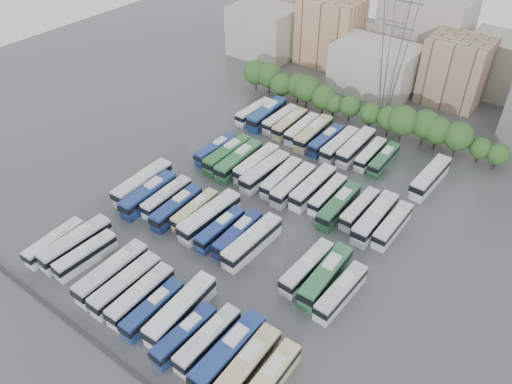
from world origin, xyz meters
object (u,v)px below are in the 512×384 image
Objects in this scene: bus_r1_s5 at (210,216)px; bus_r1_s12 at (326,276)px; bus_r0_s13 at (269,380)px; bus_r1_s7 at (238,234)px; bus_r1_s3 at (177,207)px; bus_r3_s0 at (254,112)px; bus_r2_s2 at (228,154)px; bus_r3_s6 at (326,140)px; bus_r1_s1 at (149,194)px; bus_r1_s4 at (195,210)px; bus_r2_s4 at (257,163)px; bus_r2_s6 at (281,178)px; bus_r3_s4 at (302,129)px; bus_r3_s8 at (356,147)px; bus_r2_s10 at (339,205)px; bus_r0_s7 at (153,309)px; bus_r3_s10 at (384,159)px; bus_r0_s0 at (55,242)px; bus_r1_s2 at (167,197)px; bus_r2_s7 at (293,185)px; bus_r3_s3 at (290,124)px; bus_r2_s13 at (393,225)px; bus_r0_s4 at (112,272)px; bus_r0_s5 at (126,284)px; bus_r2_s1 at (216,150)px; bus_r2_s12 at (375,218)px; bus_r2_s5 at (265,172)px; bus_r1_s6 at (220,229)px; bus_r2_s9 at (328,194)px; bus_r3_s7 at (340,145)px; bus_r1_s13 at (341,292)px; bus_r3_s13 at (430,177)px; bus_r0_s10 at (208,339)px; bus_r1_s11 at (307,267)px; bus_r3_s5 at (313,133)px; bus_r2_s11 at (360,209)px; bus_r1_s8 at (252,242)px; bus_r0_s8 at (181,310)px; bus_r0_s11 at (229,352)px; bus_r3_s1 at (267,114)px; bus_r0_s6 at (141,295)px; electricity_pylon at (396,38)px; bus_r0_s12 at (246,367)px; bus_r2_s3 at (239,161)px; bus_r3_s2 at (280,119)px.

bus_r1_s12 is (23.20, 0.21, -0.09)m from bus_r1_s5.
bus_r1_s7 is at bearing 135.18° from bus_r0_s13.
bus_r1_s3 reaches higher than bus_r3_s0.
bus_r2_s2 is 21.63m from bus_r3_s6.
bus_r1_s1 reaches higher than bus_r1_s4.
bus_r2_s4 is at bearing 115.82° from bus_r1_s7.
bus_r0_s13 is 42.92m from bus_r2_s6.
bus_r3_s8 reaches higher than bus_r3_s4.
bus_r0_s7 is at bearing -106.34° from bus_r2_s10.
bus_r3_s10 is at bearing 2.32° from bus_r3_s0.
bus_r3_s4 is at bearing 103.37° from bus_r1_s7.
bus_r1_s2 is (6.35, 19.55, 0.05)m from bus_r0_s0.
bus_r3_s8 is (3.29, 18.79, 0.11)m from bus_r2_s7.
bus_r1_s5 is 35.97m from bus_r3_s3.
bus_r2_s13 is 1.01× the size of bus_r3_s0.
bus_r0_s4 is at bearing -129.14° from bus_r2_s13.
bus_r0_s5 reaches higher than bus_r3_s4.
bus_r1_s7 reaches higher than bus_r2_s1.
bus_r2_s5 is at bearing 179.97° from bus_r2_s12.
bus_r1_s6 is 21.61m from bus_r2_s9.
bus_r1_s3 reaches higher than bus_r1_s7.
bus_r3_s7 is (23.18, -0.87, 0.16)m from bus_r3_s0.
bus_r2_s5 is (-26.76, 17.75, 0.18)m from bus_r1_s13.
bus_r3_s13 reaches higher than bus_r0_s0.
bus_r1_s4 is 24.53m from bus_r2_s9.
bus_r1_s4 is (-19.75, 19.19, -0.10)m from bus_r0_s10.
bus_r3_s10 is (32.85, 54.92, -0.03)m from bus_r0_s0.
bus_r1_s13 is (26.47, 18.13, -0.14)m from bus_r0_s5.
bus_r1_s11 is 40.07m from bus_r3_s5.
bus_r0_s4 is at bearing -116.85° from bus_r3_s13.
bus_r2_s1 is 0.98× the size of bus_r3_s6.
bus_r2_s11 is at bearing 29.76° from bus_r1_s2.
bus_r3_s0 is (-16.60, 34.99, -0.33)m from bus_r1_s5.
bus_r1_s8 reaches higher than bus_r2_s1.
bus_r0_s8 is at bearing -116.99° from bus_r1_s11.
bus_r3_s6 is at bearing 94.44° from bus_r0_s8.
bus_r0_s7 is at bearing -175.12° from bus_r0_s10.
bus_r0_s11 is 1.01× the size of bus_r1_s12.
bus_r1_s13 reaches higher than bus_r0_s10.
bus_r3_s1 is (-33.07, 17.58, 0.32)m from bus_r2_s11.
bus_r2_s13 is at bearing 55.96° from bus_r0_s6.
bus_r1_s1 is at bearing 127.20° from bus_r0_s5.
electricity_pylon reaches higher than bus_r3_s4.
bus_r0_s11 is 0.99× the size of bus_r3_s13.
bus_r0_s7 is at bearing 179.66° from bus_r0_s12.
bus_r2_s3 is 21.97m from bus_r3_s7.
bus_r1_s8 reaches higher than bus_r1_s13.
electricity_pylon is 29.35m from bus_r3_s3.
bus_r2_s10 is 37.94m from bus_r3_s0.
bus_r0_s13 is at bearing -55.87° from bus_r3_s2.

